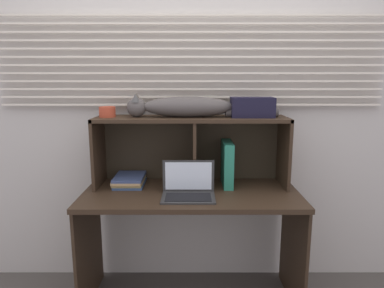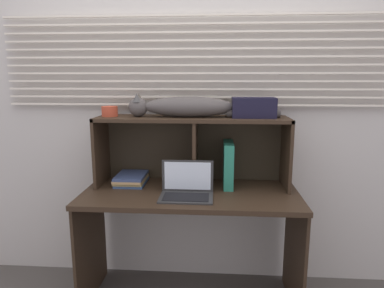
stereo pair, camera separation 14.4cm
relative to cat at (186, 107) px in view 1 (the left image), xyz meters
name	(u,v)px [view 1 (the left image)]	position (x,y,z in m)	size (l,w,h in m)	color
back_panel_with_blinds	(192,106)	(0.04, 0.20, -0.01)	(4.40, 0.08, 2.50)	beige
desk	(192,215)	(0.04, -0.13, -0.67)	(1.34, 0.59, 0.75)	#332418
hutch_shelf_unit	(192,138)	(0.04, 0.03, -0.20)	(1.23, 0.30, 0.45)	#332418
cat	(186,107)	(0.00, 0.00, 0.00)	(0.96, 0.16, 0.15)	#4F4946
laptop	(189,189)	(0.02, -0.22, -0.47)	(0.31, 0.21, 0.21)	#2F2F2F
binder_upright	(228,164)	(0.27, 0.00, -0.37)	(0.06, 0.25, 0.29)	#277E63
book_stack	(130,180)	(-0.37, 0.00, -0.48)	(0.19, 0.26, 0.06)	#324A73
small_basket	(108,112)	(-0.49, 0.00, -0.03)	(0.10, 0.10, 0.07)	#B7422A
storage_box	(253,107)	(0.42, 0.00, 0.00)	(0.27, 0.16, 0.13)	black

